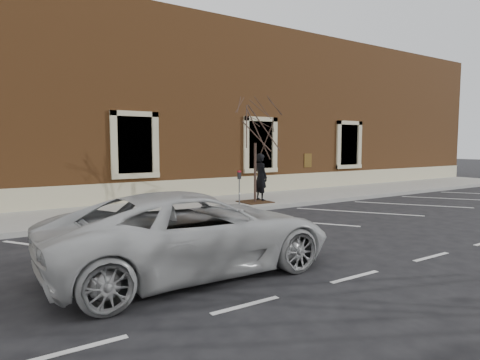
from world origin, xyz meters
TOP-DOWN VIEW (x-y plane):
  - ground at (0.00, 0.00)m, footprint 120.00×120.00m
  - sidewalk_near at (0.00, 1.75)m, footprint 40.00×3.50m
  - curb_near at (0.00, -0.05)m, footprint 40.00×0.12m
  - parking_stripes at (0.00, -2.20)m, footprint 28.00×4.40m
  - building_civic at (0.00, 7.74)m, footprint 40.00×8.62m
  - man at (1.38, 1.20)m, footprint 0.48×0.71m
  - parking_meter at (0.01, 0.66)m, footprint 0.12×0.09m
  - tree_grate at (0.95, 0.98)m, footprint 1.13×1.13m
  - sapling at (0.95, 0.98)m, footprint 2.54×2.54m
  - white_truck at (-4.72, -5.09)m, footprint 5.52×2.55m

SIDE VIEW (x-z plane):
  - ground at x=0.00m, z-range 0.00..0.00m
  - parking_stripes at x=0.00m, z-range 0.00..0.01m
  - sidewalk_near at x=0.00m, z-range 0.00..0.15m
  - curb_near at x=0.00m, z-range 0.00..0.15m
  - tree_grate at x=0.95m, z-range 0.15..0.18m
  - white_truck at x=-4.72m, z-range 0.00..1.53m
  - parking_meter at x=0.01m, z-range 0.40..1.70m
  - man at x=1.38m, z-range 0.15..2.06m
  - sapling at x=0.95m, z-range 0.99..5.22m
  - building_civic at x=0.00m, z-range 0.00..8.00m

